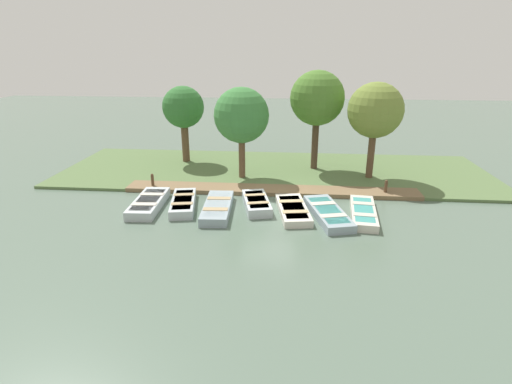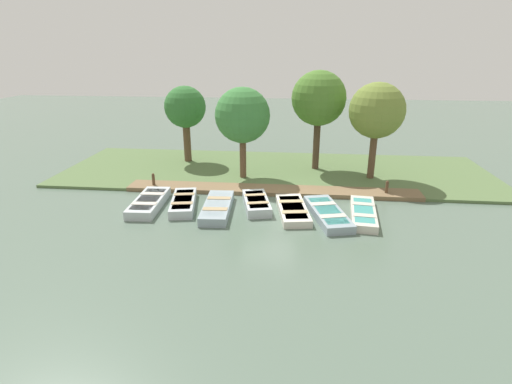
{
  "view_description": "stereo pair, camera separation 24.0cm",
  "coord_description": "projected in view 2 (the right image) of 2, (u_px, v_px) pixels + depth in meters",
  "views": [
    {
      "loc": [
        16.99,
        0.89,
        6.78
      ],
      "look_at": [
        0.25,
        -0.59,
        0.65
      ],
      "focal_mm": 28.0,
      "sensor_mm": 36.0,
      "label": 1
    },
    {
      "loc": [
        16.97,
        1.13,
        6.78
      ],
      "look_at": [
        0.25,
        -0.59,
        0.65
      ],
      "focal_mm": 28.0,
      "sensor_mm": 36.0,
      "label": 2
    }
  ],
  "objects": [
    {
      "name": "dock_walkway",
      "position": [
        272.0,
        190.0,
        19.75
      ],
      "size": [
        1.29,
        14.4,
        0.2
      ],
      "color": "brown",
      "rests_on": "ground_plane"
    },
    {
      "name": "rowboat_6",
      "position": [
        363.0,
        213.0,
        16.83
      ],
      "size": [
        3.47,
        1.35,
        0.36
      ],
      "rotation": [
        0.0,
        0.0,
        -0.1
      ],
      "color": "beige",
      "rests_on": "ground_plane"
    },
    {
      "name": "park_tree_right",
      "position": [
        377.0,
        111.0,
        20.29
      ],
      "size": [
        2.84,
        2.84,
        5.15
      ],
      "color": "brown",
      "rests_on": "ground_plane"
    },
    {
      "name": "park_tree_center",
      "position": [
        319.0,
        99.0,
        21.81
      ],
      "size": [
        2.99,
        2.99,
        5.63
      ],
      "color": "#4C3828",
      "rests_on": "ground_plane"
    },
    {
      "name": "shore_bank",
      "position": [
        275.0,
        171.0,
        22.94
      ],
      "size": [
        8.0,
        24.0,
        0.14
      ],
      "color": "#567042",
      "rests_on": "ground_plane"
    },
    {
      "name": "rowboat_3",
      "position": [
        256.0,
        203.0,
        17.83
      ],
      "size": [
        2.79,
        1.59,
        0.43
      ],
      "rotation": [
        0.0,
        0.0,
        0.22
      ],
      "color": "#B2BCC1",
      "rests_on": "ground_plane"
    },
    {
      "name": "rowboat_0",
      "position": [
        149.0,
        202.0,
        17.89
      ],
      "size": [
        3.3,
        1.32,
        0.42
      ],
      "rotation": [
        0.0,
        0.0,
        0.05
      ],
      "color": "#B2BCC1",
      "rests_on": "ground_plane"
    },
    {
      "name": "mooring_post_near",
      "position": [
        154.0,
        181.0,
        20.13
      ],
      "size": [
        0.15,
        0.15,
        0.81
      ],
      "color": "brown",
      "rests_on": "ground_plane"
    },
    {
      "name": "rowboat_4",
      "position": [
        293.0,
        210.0,
        17.21
      ],
      "size": [
        3.33,
        1.65,
        0.33
      ],
      "rotation": [
        0.0,
        0.0,
        0.16
      ],
      "color": "beige",
      "rests_on": "ground_plane"
    },
    {
      "name": "rowboat_5",
      "position": [
        328.0,
        213.0,
        16.8
      ],
      "size": [
        3.73,
        1.99,
        0.37
      ],
      "rotation": [
        0.0,
        0.0,
        0.24
      ],
      "color": "#8C9EA8",
      "rests_on": "ground_plane"
    },
    {
      "name": "ground_plane",
      "position": [
        269.0,
        204.0,
        18.29
      ],
      "size": [
        80.0,
        80.0,
        0.0
      ],
      "primitive_type": "plane",
      "color": "#566B5B"
    },
    {
      "name": "mooring_post_far",
      "position": [
        387.0,
        189.0,
        19.03
      ],
      "size": [
        0.15,
        0.15,
        0.81
      ],
      "color": "brown",
      "rests_on": "ground_plane"
    },
    {
      "name": "park_tree_far_left",
      "position": [
        185.0,
        108.0,
        23.6
      ],
      "size": [
        2.45,
        2.45,
        4.66
      ],
      "color": "brown",
      "rests_on": "ground_plane"
    },
    {
      "name": "park_tree_left",
      "position": [
        242.0,
        116.0,
        20.5
      ],
      "size": [
        2.85,
        2.85,
        4.9
      ],
      "color": "brown",
      "rests_on": "ground_plane"
    },
    {
      "name": "rowboat_2",
      "position": [
        217.0,
        207.0,
        17.38
      ],
      "size": [
        3.43,
        1.32,
        0.4
      ],
      "rotation": [
        0.0,
        0.0,
        0.06
      ],
      "color": "#8C9EA8",
      "rests_on": "ground_plane"
    },
    {
      "name": "rowboat_1",
      "position": [
        183.0,
        203.0,
        17.89
      ],
      "size": [
        3.11,
        1.52,
        0.42
      ],
      "rotation": [
        0.0,
        0.0,
        0.18
      ],
      "color": "#B2BCC1",
      "rests_on": "ground_plane"
    }
  ]
}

